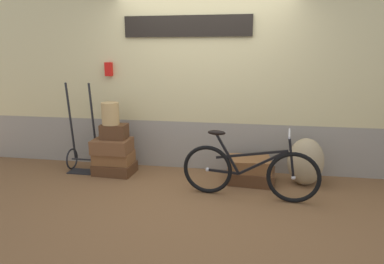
# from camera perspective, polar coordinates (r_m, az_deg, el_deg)

# --- Properties ---
(ground) EXTENTS (9.52, 5.20, 0.06)m
(ground) POSITION_cam_1_polar(r_m,az_deg,el_deg) (4.50, 0.59, -9.72)
(ground) COLOR brown
(station_building) EXTENTS (7.52, 0.74, 2.83)m
(station_building) POSITION_cam_1_polar(r_m,az_deg,el_deg) (4.99, 2.35, 9.72)
(station_building) COLOR gray
(station_building) RESTS_ON ground
(suitcase_0) EXTENTS (0.58, 0.44, 0.16)m
(suitcase_0) POSITION_cam_1_polar(r_m,az_deg,el_deg) (5.09, -12.91, -5.99)
(suitcase_0) COLOR #4C2D19
(suitcase_0) RESTS_ON ground
(suitcase_1) EXTENTS (0.54, 0.38, 0.17)m
(suitcase_1) POSITION_cam_1_polar(r_m,az_deg,el_deg) (5.06, -13.08, -4.18)
(suitcase_1) COLOR brown
(suitcase_1) RESTS_ON suitcase_0
(suitcase_2) EXTENTS (0.53, 0.41, 0.20)m
(suitcase_2) POSITION_cam_1_polar(r_m,az_deg,el_deg) (4.99, -13.36, -2.28)
(suitcase_2) COLOR brown
(suitcase_2) RESTS_ON suitcase_1
(suitcase_3) EXTENTS (0.36, 0.27, 0.21)m
(suitcase_3) POSITION_cam_1_polar(r_m,az_deg,el_deg) (4.96, -13.02, 0.09)
(suitcase_3) COLOR #4C2D19
(suitcase_3) RESTS_ON suitcase_2
(suitcase_4) EXTENTS (0.64, 0.54, 0.17)m
(suitcase_4) POSITION_cam_1_polar(r_m,az_deg,el_deg) (4.72, 10.10, -7.31)
(suitcase_4) COLOR #4C2D19
(suitcase_4) RESTS_ON ground
(suitcase_5) EXTENTS (0.61, 0.47, 0.17)m
(suitcase_5) POSITION_cam_1_polar(r_m,az_deg,el_deg) (4.65, 9.59, -5.37)
(suitcase_5) COLOR brown
(suitcase_5) RESTS_ON suitcase_4
(wicker_basket) EXTENTS (0.25, 0.25, 0.31)m
(wicker_basket) POSITION_cam_1_polar(r_m,az_deg,el_deg) (4.91, -13.65, 3.05)
(wicker_basket) COLOR tan
(wicker_basket) RESTS_ON suitcase_3
(luggage_trolley) EXTENTS (0.44, 0.38, 1.31)m
(luggage_trolley) POSITION_cam_1_polar(r_m,az_deg,el_deg) (5.29, -17.87, -3.20)
(luggage_trolley) COLOR black
(luggage_trolley) RESTS_ON ground
(burlap_sack) EXTENTS (0.47, 0.40, 0.64)m
(burlap_sack) POSITION_cam_1_polar(r_m,az_deg,el_deg) (4.73, 18.65, -4.79)
(burlap_sack) COLOR #9E8966
(burlap_sack) RESTS_ON ground
(bicycle) EXTENTS (1.64, 0.46, 0.85)m
(bicycle) POSITION_cam_1_polar(r_m,az_deg,el_deg) (4.14, 9.53, -6.57)
(bicycle) COLOR black
(bicycle) RESTS_ON ground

